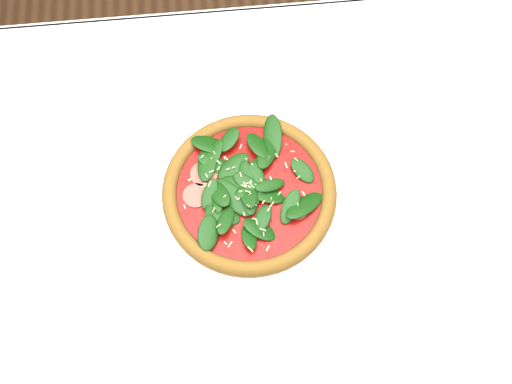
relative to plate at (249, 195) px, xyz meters
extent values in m
plane|color=brown|center=(-0.05, -0.03, -0.76)|extent=(6.00, 6.00, 0.00)
cube|color=white|center=(-0.05, -0.03, -0.03)|extent=(1.20, 0.80, 0.04)
cylinder|color=#503A20|center=(0.49, 0.31, -0.40)|extent=(0.06, 0.06, 0.71)
cube|color=white|center=(-0.05, 0.37, -0.12)|extent=(1.20, 0.01, 0.22)
cylinder|color=white|center=(0.00, 0.00, 0.00)|extent=(0.31, 0.31, 0.01)
torus|color=white|center=(0.00, 0.00, 0.00)|extent=(0.31, 0.31, 0.01)
cylinder|color=brown|center=(0.00, 0.00, 0.01)|extent=(0.31, 0.31, 0.01)
torus|color=#A67226|center=(0.00, 0.00, 0.02)|extent=(0.31, 0.31, 0.02)
cylinder|color=#800804|center=(0.00, 0.00, 0.02)|extent=(0.26, 0.26, 0.00)
cylinder|color=brown|center=(0.00, 0.00, 0.02)|extent=(0.23, 0.23, 0.00)
ellipsoid|color=black|center=(0.00, 0.00, 0.03)|extent=(0.25, 0.25, 0.02)
cylinder|color=#FAF0A3|center=(0.00, 0.00, 0.03)|extent=(0.23, 0.23, 0.00)
camera|label=1|loc=(-0.02, -0.35, 0.82)|focal=40.00mm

